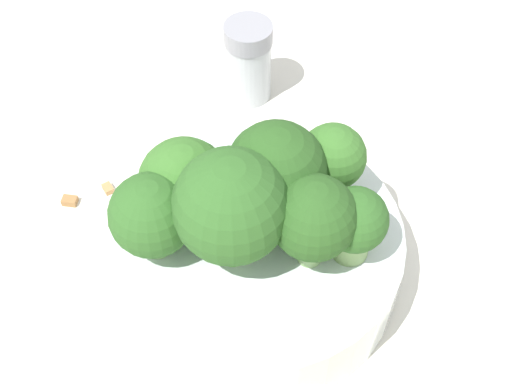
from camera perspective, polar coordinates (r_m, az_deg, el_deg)
name	(u,v)px	position (r m, az deg, el deg)	size (l,w,h in m)	color
ground_plane	(256,275)	(0.42, 0.00, -6.64)	(3.00, 3.00, 0.00)	silver
bowl	(256,255)	(0.40, 0.00, -5.04)	(0.16, 0.16, 0.04)	silver
broccoli_floret_0	(332,159)	(0.37, 6.13, 2.66)	(0.04, 0.04, 0.05)	#7A9E5B
broccoli_floret_1	(232,208)	(0.34, -1.90, -1.31)	(0.06, 0.06, 0.07)	#84AD66
broccoli_floret_2	(313,219)	(0.34, 4.62, -2.16)	(0.04, 0.04, 0.06)	#8EB770
broccoli_floret_3	(354,223)	(0.36, 7.87, -2.49)	(0.03, 0.03, 0.05)	#7A9E5B
broccoli_floret_4	(152,216)	(0.36, -8.33, -1.92)	(0.04, 0.04, 0.05)	#8EB770
broccoli_floret_5	(185,184)	(0.37, -5.73, 0.62)	(0.05, 0.05, 0.05)	#84AD66
broccoli_floret_6	(278,174)	(0.36, 1.79, 1.43)	(0.05, 0.05, 0.06)	#84AD66
pepper_shaker	(249,61)	(0.49, -0.60, 10.44)	(0.03, 0.03, 0.06)	#B2B7BC
almond_crumb_0	(69,199)	(0.46, -14.74, -0.51)	(0.01, 0.01, 0.01)	olive
almond_crumb_2	(108,187)	(0.46, -11.79, 0.43)	(0.01, 0.01, 0.01)	#AD7F4C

